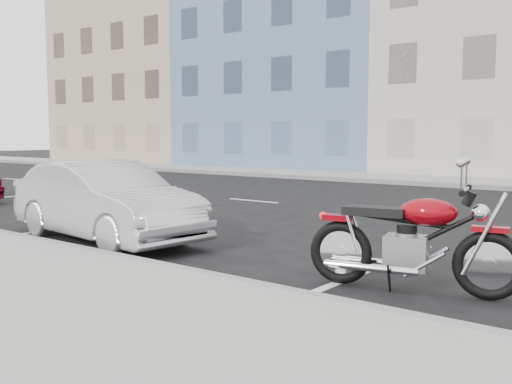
{
  "coord_description": "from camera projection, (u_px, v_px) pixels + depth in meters",
  "views": [
    {
      "loc": [
        3.27,
        -11.69,
        1.71
      ],
      "look_at": [
        -2.43,
        -4.44,
        0.8
      ],
      "focal_mm": 40.0,
      "sensor_mm": 36.0,
      "label": 1
    }
  ],
  "objects": [
    {
      "name": "curb_far",
      "position": [
        400.0,
        183.0,
        19.87
      ],
      "size": [
        80.0,
        0.12,
        0.16
      ],
      "primitive_type": "cube",
      "color": "gray",
      "rests_on": "ground"
    },
    {
      "name": "sedan_silver",
      "position": [
        105.0,
        201.0,
        9.28
      ],
      "size": [
        4.06,
        1.78,
        1.3
      ],
      "primitive_type": "imported",
      "rotation": [
        0.0,
        0.0,
        1.47
      ],
      "color": "#ADAFB5",
      "rests_on": "ground"
    },
    {
      "name": "bldg_far_west",
      "position": [
        174.0,
        74.0,
        39.48
      ],
      "size": [
        12.0,
        12.0,
        12.0
      ],
      "primitive_type": "cube",
      "color": "tan",
      "rests_on": "ground"
    },
    {
      "name": "sidewalk_far",
      "position": [
        420.0,
        180.0,
        21.2
      ],
      "size": [
        80.0,
        3.4,
        0.15
      ],
      "primitive_type": "cube",
      "color": "gray",
      "rests_on": "ground"
    },
    {
      "name": "bldg_blue",
      "position": [
        322.0,
        50.0,
        32.05
      ],
      "size": [
        12.0,
        12.0,
        13.0
      ],
      "primitive_type": "cube",
      "color": "slate",
      "rests_on": "ground"
    },
    {
      "name": "ground",
      "position": [
        490.0,
        222.0,
        11.33
      ],
      "size": [
        120.0,
        120.0,
        0.0
      ],
      "primitive_type": "plane",
      "color": "black",
      "rests_on": "ground"
    },
    {
      "name": "curb_near",
      "position": [
        26.0,
        240.0,
        8.92
      ],
      "size": [
        80.0,
        0.12,
        0.16
      ],
      "primitive_type": "cube",
      "color": "gray",
      "rests_on": "ground"
    },
    {
      "name": "motorcycle",
      "position": [
        493.0,
        250.0,
        5.89
      ],
      "size": [
        2.29,
        0.9,
        1.17
      ],
      "rotation": [
        0.0,
        0.0,
        0.23
      ],
      "color": "black",
      "rests_on": "ground"
    }
  ]
}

